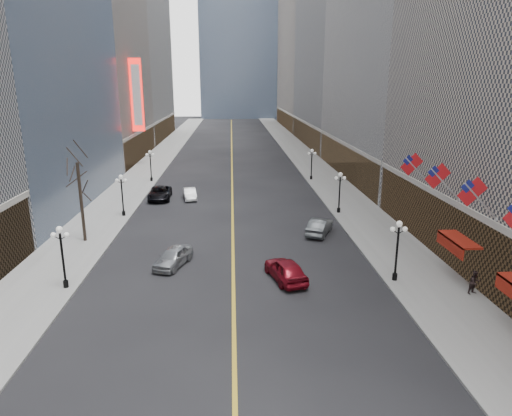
{
  "coord_description": "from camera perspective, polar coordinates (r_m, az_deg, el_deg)",
  "views": [
    {
      "loc": [
        0.02,
        -0.2,
        14.11
      ],
      "look_at": [
        1.09,
        19.79,
        8.58
      ],
      "focal_mm": 32.0,
      "sensor_mm": 36.0,
      "label": 1
    }
  ],
  "objects": [
    {
      "name": "ped_east_walk",
      "position": [
        34.73,
        25.67,
        -8.38
      ],
      "size": [
        0.91,
        0.69,
        1.67
      ],
      "primitive_type": "imported",
      "rotation": [
        0.0,
        0.0,
        0.33
      ],
      "color": "black",
      "rests_on": "sidewalk_east"
    },
    {
      "name": "lane_line",
      "position": [
        81.43,
        -3.03,
        5.45
      ],
      "size": [
        0.25,
        200.0,
        0.02
      ],
      "primitive_type": "cube",
      "color": "gold",
      "rests_on": "ground"
    },
    {
      "name": "sidewalk_east",
      "position": [
        72.94,
        8.08,
        4.19
      ],
      "size": [
        6.0,
        230.0,
        0.15
      ],
      "primitive_type": "cube",
      "color": "gray",
      "rests_on": "ground"
    },
    {
      "name": "tree_west_far",
      "position": [
        43.13,
        -21.31,
        3.86
      ],
      "size": [
        3.6,
        3.6,
        7.92
      ],
      "color": "#2D231C",
      "rests_on": "sidewalk_west"
    },
    {
      "name": "streetlamp_west_3",
      "position": [
        68.17,
        -13.06,
        5.58
      ],
      "size": [
        1.26,
        0.44,
        4.52
      ],
      "color": "black",
      "rests_on": "sidewalk_west"
    },
    {
      "name": "streetlamp_west_1",
      "position": [
        34.31,
        -23.1,
        -4.92
      ],
      "size": [
        1.26,
        0.44,
        4.52
      ],
      "color": "black",
      "rests_on": "sidewalk_west"
    },
    {
      "name": "theatre_marquee",
      "position": [
        81.78,
        -14.68,
        13.48
      ],
      "size": [
        2.0,
        0.55,
        12.0
      ],
      "color": "red",
      "rests_on": "ground"
    },
    {
      "name": "bldg_east_c",
      "position": [
        110.77,
        13.44,
        20.26
      ],
      "size": [
        26.6,
        40.6,
        48.8
      ],
      "color": "gray",
      "rests_on": "ground"
    },
    {
      "name": "streetlamp_west_2",
      "position": [
        50.87,
        -16.42,
        2.07
      ],
      "size": [
        1.26,
        0.44,
        4.52
      ],
      "color": "black",
      "rests_on": "sidewalk_west"
    },
    {
      "name": "flag_4",
      "position": [
        36.29,
        21.98,
        3.47
      ],
      "size": [
        2.87,
        0.12,
        2.87
      ],
      "color": "#B2B2B7",
      "rests_on": "ground"
    },
    {
      "name": "car_sb_mid",
      "position": [
        33.86,
        3.73,
        -7.68
      ],
      "size": [
        3.2,
        5.23,
        1.67
      ],
      "primitive_type": "imported",
      "rotation": [
        0.0,
        0.0,
        3.41
      ],
      "color": "maroon",
      "rests_on": "ground"
    },
    {
      "name": "car_nb_near",
      "position": [
        36.92,
        -10.32,
        -6.03
      ],
      "size": [
        3.23,
        4.8,
        1.52
      ],
      "primitive_type": "imported",
      "rotation": [
        0.0,
        0.0,
        -0.35
      ],
      "color": "#979A9E",
      "rests_on": "ground"
    },
    {
      "name": "streetlamp_east_3",
      "position": [
        68.16,
        6.98,
        5.86
      ],
      "size": [
        1.26,
        0.44,
        4.52
      ],
      "color": "black",
      "rests_on": "sidewalk_east"
    },
    {
      "name": "streetlamp_east_1",
      "position": [
        34.3,
        17.27,
        -4.36
      ],
      "size": [
        1.26,
        0.44,
        4.52
      ],
      "color": "black",
      "rests_on": "sidewalk_east"
    },
    {
      "name": "bldg_east_d",
      "position": [
        153.11,
        8.85,
        21.67
      ],
      "size": [
        26.6,
        46.6,
        62.8
      ],
      "color": "#B0A291",
      "rests_on": "ground"
    },
    {
      "name": "car_nb_far",
      "position": [
        58.02,
        -11.92,
        1.83
      ],
      "size": [
        2.85,
        5.77,
        1.57
      ],
      "primitive_type": "imported",
      "rotation": [
        0.0,
        0.0,
        0.04
      ],
      "color": "black",
      "rests_on": "ground"
    },
    {
      "name": "bldg_west_c",
      "position": [
        92.84,
        -23.48,
        21.11
      ],
      "size": [
        26.6,
        30.6,
        50.8
      ],
      "color": "#B0A291",
      "rests_on": "ground"
    },
    {
      "name": "sidewalk_west",
      "position": [
        72.95,
        -14.11,
        3.88
      ],
      "size": [
        6.0,
        230.0,
        0.15
      ],
      "primitive_type": "cube",
      "color": "gray",
      "rests_on": "ground"
    },
    {
      "name": "flag_3",
      "position": [
        31.94,
        25.65,
        1.56
      ],
      "size": [
        2.87,
        0.12,
        2.87
      ],
      "color": "#B2B2B7",
      "rests_on": "ground"
    },
    {
      "name": "flag_5",
      "position": [
        40.79,
        19.09,
        4.96
      ],
      "size": [
        2.87,
        0.12,
        2.87
      ],
      "color": "#B2B2B7",
      "rests_on": "ground"
    },
    {
      "name": "awning_c",
      "position": [
        35.95,
        23.76,
        -3.79
      ],
      "size": [
        1.4,
        4.0,
        0.93
      ],
      "color": "maroon",
      "rests_on": "ground"
    },
    {
      "name": "streetlamp_east_2",
      "position": [
        50.86,
        10.43,
        2.45
      ],
      "size": [
        1.26,
        0.44,
        4.52
      ],
      "color": "black",
      "rests_on": "sidewalk_east"
    },
    {
      "name": "car_nb_mid",
      "position": [
        57.51,
        -8.27,
        1.77
      ],
      "size": [
        2.11,
        4.29,
        1.35
      ],
      "primitive_type": "imported",
      "rotation": [
        0.0,
        0.0,
        0.17
      ],
      "color": "silver",
      "rests_on": "ground"
    },
    {
      "name": "car_sb_far",
      "position": [
        44.18,
        7.96,
        -2.28
      ],
      "size": [
        3.41,
        4.97,
        1.55
      ],
      "primitive_type": "imported",
      "rotation": [
        0.0,
        0.0,
        2.72
      ],
      "color": "#474B4E",
      "rests_on": "ground"
    }
  ]
}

